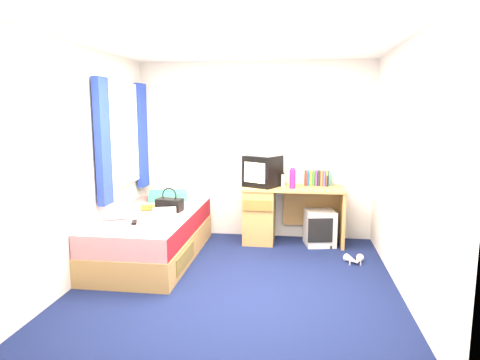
# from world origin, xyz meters

# --- Properties ---
(ground) EXTENTS (3.40, 3.40, 0.00)m
(ground) POSITION_xyz_m (0.00, 0.00, 0.00)
(ground) COLOR #0C1438
(ground) RESTS_ON ground
(room_shell) EXTENTS (3.40, 3.40, 3.40)m
(room_shell) POSITION_xyz_m (0.00, 0.00, 1.45)
(room_shell) COLOR white
(room_shell) RESTS_ON ground
(bed) EXTENTS (1.01, 2.00, 0.54)m
(bed) POSITION_xyz_m (-1.10, 0.60, 0.27)
(bed) COLOR tan
(bed) RESTS_ON ground
(pillow) EXTENTS (0.57, 0.45, 0.11)m
(pillow) POSITION_xyz_m (-1.15, 1.39, 0.60)
(pillow) COLOR #1BA1B5
(pillow) RESTS_ON bed
(desk) EXTENTS (1.30, 0.55, 0.75)m
(desk) POSITION_xyz_m (0.27, 1.44, 0.41)
(desk) COLOR tan
(desk) RESTS_ON ground
(storage_cube) EXTENTS (0.43, 0.43, 0.46)m
(storage_cube) POSITION_xyz_m (0.89, 1.37, 0.23)
(storage_cube) COLOR silver
(storage_cube) RESTS_ON ground
(crt_tv) EXTENTS (0.54, 0.53, 0.41)m
(crt_tv) POSITION_xyz_m (0.13, 1.44, 0.95)
(crt_tv) COLOR black
(crt_tv) RESTS_ON desk
(vcr) EXTENTS (0.47, 0.44, 0.07)m
(vcr) POSITION_xyz_m (0.14, 1.44, 1.19)
(vcr) COLOR silver
(vcr) RESTS_ON crt_tv
(book_row) EXTENTS (0.34, 0.13, 0.20)m
(book_row) POSITION_xyz_m (0.86, 1.60, 0.85)
(book_row) COLOR maroon
(book_row) RESTS_ON desk
(picture_frame) EXTENTS (0.04, 0.12, 0.14)m
(picture_frame) POSITION_xyz_m (0.99, 1.58, 0.82)
(picture_frame) COLOR black
(picture_frame) RESTS_ON desk
(pink_water_bottle) EXTENTS (0.09, 0.09, 0.24)m
(pink_water_bottle) POSITION_xyz_m (0.53, 1.32, 0.87)
(pink_water_bottle) COLOR #C31B70
(pink_water_bottle) RESTS_ON desk
(aerosol_can) EXTENTS (0.06, 0.06, 0.17)m
(aerosol_can) POSITION_xyz_m (0.41, 1.42, 0.83)
(aerosol_can) COLOR silver
(aerosol_can) RESTS_ON desk
(handbag) EXTENTS (0.32, 0.21, 0.29)m
(handbag) POSITION_xyz_m (-0.93, 0.75, 0.62)
(handbag) COLOR black
(handbag) RESTS_ON bed
(towel) EXTENTS (0.32, 0.29, 0.09)m
(towel) POSITION_xyz_m (-0.91, 0.47, 0.58)
(towel) COLOR white
(towel) RESTS_ON bed
(magazine) EXTENTS (0.30, 0.34, 0.01)m
(magazine) POSITION_xyz_m (-1.22, 0.86, 0.55)
(magazine) COLOR gold
(magazine) RESTS_ON bed
(water_bottle) EXTENTS (0.21, 0.15, 0.07)m
(water_bottle) POSITION_xyz_m (-1.39, 0.25, 0.58)
(water_bottle) COLOR silver
(water_bottle) RESTS_ON bed
(colour_swatch_fan) EXTENTS (0.23, 0.14, 0.01)m
(colour_swatch_fan) POSITION_xyz_m (-1.15, -0.04, 0.55)
(colour_swatch_fan) COLOR yellow
(colour_swatch_fan) RESTS_ON bed
(remote_control) EXTENTS (0.10, 0.17, 0.02)m
(remote_control) POSITION_xyz_m (-1.14, 0.15, 0.55)
(remote_control) COLOR black
(remote_control) RESTS_ON bed
(window_assembly) EXTENTS (0.11, 1.42, 1.40)m
(window_assembly) POSITION_xyz_m (-1.55, 0.90, 1.42)
(window_assembly) COLOR silver
(window_assembly) RESTS_ON room_shell
(white_heels) EXTENTS (0.24, 0.24, 0.09)m
(white_heels) POSITION_xyz_m (1.27, 0.71, 0.04)
(white_heels) COLOR silver
(white_heels) RESTS_ON ground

